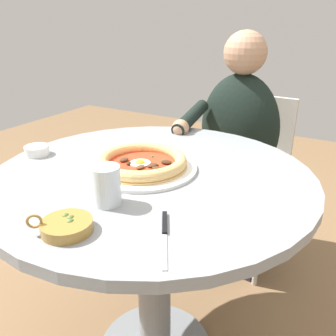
{
  "coord_description": "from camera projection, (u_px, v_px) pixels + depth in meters",
  "views": [
    {
      "loc": [
        0.82,
        0.53,
        1.17
      ],
      "look_at": [
        -0.03,
        0.04,
        0.75
      ],
      "focal_mm": 37.94,
      "sensor_mm": 36.0,
      "label": 1
    }
  ],
  "objects": [
    {
      "name": "ramekin_capers",
      "position": [
        37.0,
        150.0,
        1.19
      ],
      "size": [
        0.08,
        0.08,
        0.03
      ],
      "color": "white",
      "rests_on": "dining_table"
    },
    {
      "name": "water_glass",
      "position": [
        107.0,
        188.0,
        0.87
      ],
      "size": [
        0.07,
        0.07,
        0.1
      ],
      "color": "silver",
      "rests_on": "dining_table"
    },
    {
      "name": "diner_person",
      "position": [
        235.0,
        170.0,
        1.7
      ],
      "size": [
        0.49,
        0.38,
        1.12
      ],
      "color": "#282833",
      "rests_on": "ground"
    },
    {
      "name": "olive_pan",
      "position": [
        66.0,
        226.0,
        0.76
      ],
      "size": [
        0.11,
        0.12,
        0.05
      ],
      "color": "olive",
      "rests_on": "dining_table"
    },
    {
      "name": "steak_knife",
      "position": [
        165.0,
        230.0,
        0.77
      ],
      "size": [
        0.18,
        0.11,
        0.01
      ],
      "color": "silver",
      "rests_on": "dining_table"
    },
    {
      "name": "dining_table",
      "position": [
        153.0,
        217.0,
        1.13
      ],
      "size": [
        0.97,
        0.97,
        0.74
      ],
      "color": "gray",
      "rests_on": "ground"
    },
    {
      "name": "pizza_on_plate",
      "position": [
        142.0,
        163.0,
        1.08
      ],
      "size": [
        0.34,
        0.34,
        0.05
      ],
      "color": "white",
      "rests_on": "dining_table"
    },
    {
      "name": "cafe_chair_diner",
      "position": [
        246.0,
        160.0,
        1.8
      ],
      "size": [
        0.44,
        0.44,
        0.81
      ],
      "color": "beige",
      "rests_on": "ground"
    }
  ]
}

